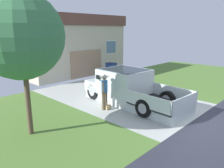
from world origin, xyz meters
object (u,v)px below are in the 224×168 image
at_px(person_with_hat, 104,89).
at_px(wheeled_trash_bin, 111,69).
at_px(house_with_garage, 65,44).
at_px(handbag, 108,107).
at_px(front_yard_tree, 21,36).
at_px(pickup_truck, 127,88).

relative_size(person_with_hat, wheeled_trash_bin, 1.51).
bearing_deg(house_with_garage, person_with_hat, -114.46).
xyz_separation_m(handbag, front_yard_tree, (-3.62, 0.33, 3.29)).
relative_size(house_with_garage, wheeled_trash_bin, 7.84).
bearing_deg(wheeled_trash_bin, front_yard_tree, -153.09).
height_order(person_with_hat, handbag, person_with_hat).
distance_m(pickup_truck, person_with_hat, 1.45).
bearing_deg(pickup_truck, person_with_hat, 176.45).
distance_m(handbag, wheeled_trash_bin, 7.05).
height_order(pickup_truck, handbag, pickup_truck).
height_order(handbag, front_yard_tree, front_yard_tree).
bearing_deg(handbag, front_yard_tree, 174.85).
bearing_deg(front_yard_tree, pickup_truck, -3.62).
height_order(person_with_hat, wheeled_trash_bin, person_with_hat).
bearing_deg(house_with_garage, pickup_truck, -106.23).
distance_m(handbag, house_with_garage, 10.31).
xyz_separation_m(pickup_truck, handbag, (-1.39, -0.01, -0.64)).
bearing_deg(handbag, pickup_truck, 0.38).
xyz_separation_m(front_yard_tree, wheeled_trash_bin, (8.78, 4.46, -2.81)).
xyz_separation_m(house_with_garage, front_yard_tree, (-7.69, -8.87, 1.02)).
distance_m(person_with_hat, wheeled_trash_bin, 6.95).
relative_size(pickup_truck, front_yard_tree, 1.14).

